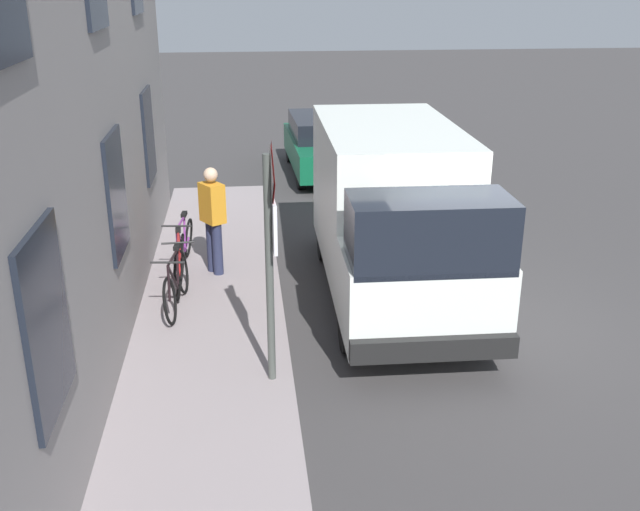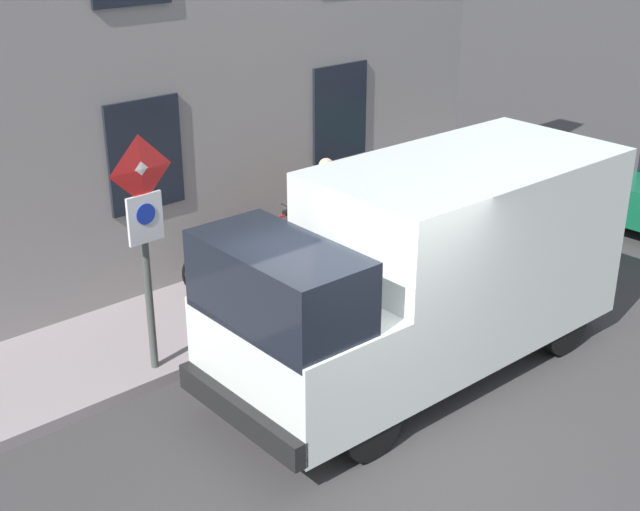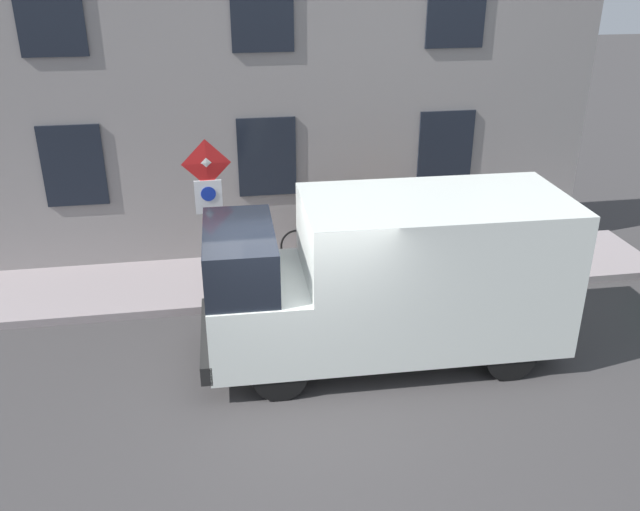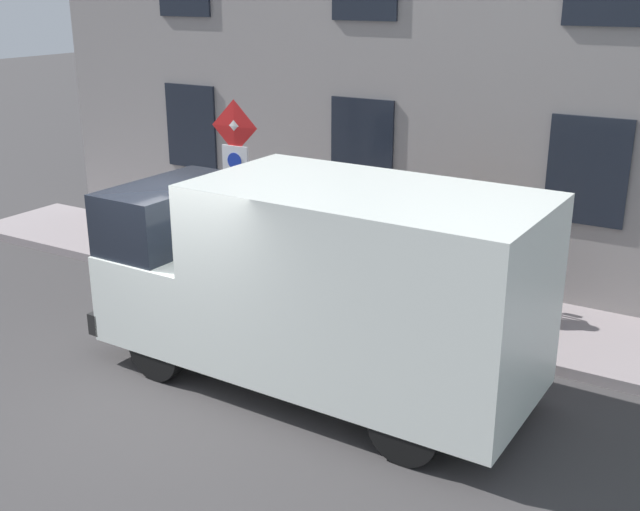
% 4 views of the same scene
% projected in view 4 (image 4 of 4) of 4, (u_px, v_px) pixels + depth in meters
% --- Properties ---
extents(ground_plane, '(80.00, 80.00, 0.00)m').
position_uv_depth(ground_plane, '(178.00, 384.00, 9.37)').
color(ground_plane, '#3D3B3B').
extents(sidewalk_slab, '(2.06, 14.77, 0.14)m').
position_uv_depth(sidewalk_slab, '(329.00, 286.00, 12.25)').
color(sidewalk_slab, gray).
rests_on(sidewalk_slab, ground_plane).
extents(building_facade, '(0.75, 12.77, 6.65)m').
position_uv_depth(building_facade, '(374.00, 67.00, 12.30)').
color(building_facade, gray).
rests_on(building_facade, ground_plane).
extents(sign_post_stacked, '(0.16, 0.56, 2.74)m').
position_uv_depth(sign_post_stacked, '(236.00, 169.00, 11.51)').
color(sign_post_stacked, '#474C47').
rests_on(sign_post_stacked, sidewalk_slab).
extents(delivery_van, '(2.10, 5.37, 2.50)m').
position_uv_depth(delivery_van, '(320.00, 281.00, 8.90)').
color(delivery_van, white).
rests_on(delivery_van, ground_plane).
extents(bicycle_purple, '(0.46, 1.71, 0.89)m').
position_uv_depth(bicycle_purple, '(497.00, 280.00, 11.25)').
color(bicycle_purple, black).
rests_on(bicycle_purple, sidewalk_slab).
extents(bicycle_red, '(0.46, 1.72, 0.89)m').
position_uv_depth(bicycle_red, '(448.00, 271.00, 11.63)').
color(bicycle_red, black).
rests_on(bicycle_red, sidewalk_slab).
extents(bicycle_black, '(0.46, 1.71, 0.89)m').
position_uv_depth(bicycle_black, '(401.00, 262.00, 12.00)').
color(bicycle_black, black).
rests_on(bicycle_black, sidewalk_slab).
extents(pedestrian, '(0.43, 0.48, 1.72)m').
position_uv_depth(pedestrian, '(471.00, 250.00, 10.78)').
color(pedestrian, '#262B47').
rests_on(pedestrian, sidewalk_slab).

